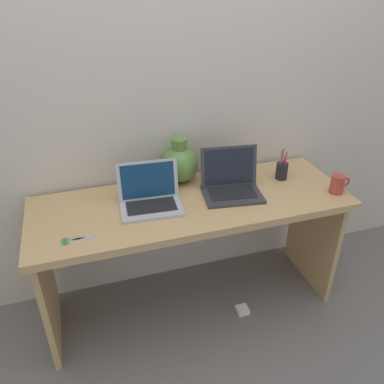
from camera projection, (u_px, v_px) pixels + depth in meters
ground_plane at (192, 301)px, 2.40m from camera, size 6.00×6.00×0.00m
back_wall at (173, 93)px, 2.06m from camera, size 4.40×0.04×2.40m
desk at (192, 223)px, 2.10m from camera, size 1.66×0.58×0.73m
laptop_left at (150, 195)px, 1.97m from camera, size 0.32×0.24×0.22m
laptop_right at (231, 181)px, 2.08m from camera, size 0.33×0.27×0.24m
green_vase at (180, 163)px, 2.16m from camera, size 0.21×0.21×0.25m
coffee_mug at (338, 184)px, 2.07m from camera, size 0.11×0.07×0.10m
pen_cup at (282, 170)px, 2.21m from camera, size 0.07×0.07×0.18m
scissors at (72, 240)px, 1.73m from camera, size 0.15×0.05×0.01m
power_brick at (242, 310)px, 2.32m from camera, size 0.07×0.07×0.03m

